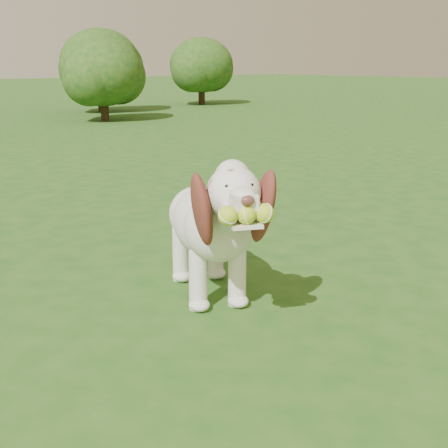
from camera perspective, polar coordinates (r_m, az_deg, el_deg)
ground at (r=2.75m, az=-7.48°, el=-10.41°), size 80.00×80.00×0.00m
dog at (r=3.05m, az=-1.15°, el=0.32°), size 0.73×1.11×0.76m
shrub_h at (r=17.42m, az=-2.08°, el=14.31°), size 1.72×1.72×1.78m
shrub_f at (r=15.05m, az=-11.26°, el=14.24°), size 1.83×1.83×1.90m
shrub_d at (r=12.78m, az=-11.00°, el=13.44°), size 1.55×1.55×1.60m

